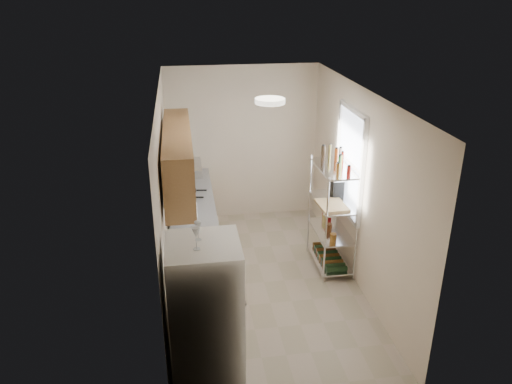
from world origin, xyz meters
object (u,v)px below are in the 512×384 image
rice_cooker (188,210)px  cutting_board (332,205)px  frying_pan_large (184,198)px  espresso_machine (336,187)px  refrigerator (206,319)px

rice_cooker → cutting_board: bearing=-6.0°
frying_pan_large → espresso_machine: (2.11, -0.49, 0.23)m
frying_pan_large → refrigerator: bearing=-78.7°
rice_cooker → refrigerator: bearing=-87.2°
cutting_board → espresso_machine: espresso_machine is taller
refrigerator → rice_cooker: bearing=92.8°
frying_pan_large → cutting_board: size_ratio=0.53×
espresso_machine → cutting_board: bearing=-115.2°
refrigerator → rice_cooker: 2.14m
refrigerator → espresso_machine: 3.01m
cutting_board → espresso_machine: size_ratio=1.66×
rice_cooker → espresso_machine: (2.07, 0.13, 0.15)m
rice_cooker → frying_pan_large: bearing=93.8°
rice_cooker → frying_pan_large: rice_cooker is taller
refrigerator → espresso_machine: refrigerator is taller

